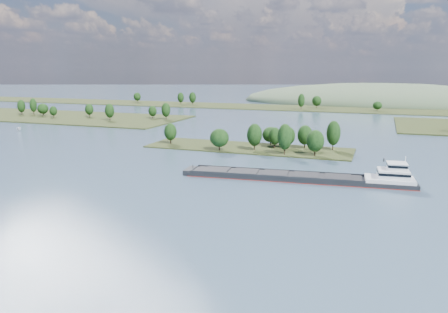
% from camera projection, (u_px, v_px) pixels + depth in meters
% --- Properties ---
extents(ground, '(1800.00, 1800.00, 0.00)m').
position_uv_depth(ground, '(200.00, 177.00, 158.48)').
color(ground, '#384D61').
rests_on(ground, ground).
extents(tree_island, '(100.00, 31.66, 15.19)m').
position_uv_depth(tree_island, '(262.00, 141.00, 209.34)').
color(tree_island, '#242D14').
rests_on(tree_island, ground).
extents(left_bank, '(300.00, 80.00, 15.00)m').
position_uv_depth(left_bank, '(13.00, 114.00, 363.43)').
color(left_bank, '#242D14').
rests_on(left_bank, ground).
extents(back_shoreline, '(900.00, 60.00, 15.88)m').
position_uv_depth(back_shoreline, '(322.00, 108.00, 413.85)').
color(back_shoreline, '#242D14').
rests_on(back_shoreline, ground).
extents(hill_west, '(320.00, 160.00, 44.00)m').
position_uv_depth(hill_west, '(382.00, 103.00, 488.66)').
color(hill_west, '#3F5138').
rests_on(hill_west, ground).
extents(cargo_barge, '(81.52, 17.29, 10.95)m').
position_uv_depth(cargo_barge, '(312.00, 177.00, 152.80)').
color(cargo_barge, black).
rests_on(cargo_barge, ground).
extents(motorboat, '(5.99, 5.72, 2.33)m').
position_uv_depth(motorboat, '(19.00, 129.00, 272.53)').
color(motorboat, silver).
rests_on(motorboat, ground).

